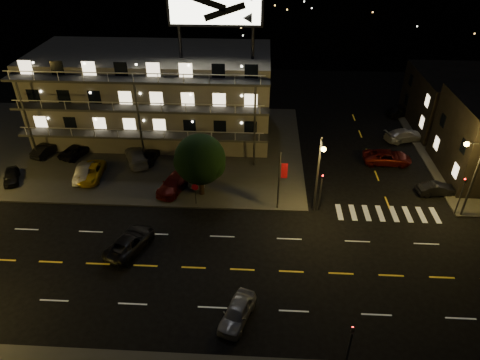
# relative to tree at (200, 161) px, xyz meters

# --- Properties ---
(ground) EXTENTS (140.00, 140.00, 0.00)m
(ground) POSITION_rel_tree_xyz_m (2.70, -10.37, -4.05)
(ground) COLOR black
(ground) RESTS_ON ground
(curb_nw) EXTENTS (44.00, 24.00, 0.15)m
(curb_nw) POSITION_rel_tree_xyz_m (-11.30, 9.63, -3.98)
(curb_nw) COLOR #3B3B38
(curb_nw) RESTS_ON ground
(motel) EXTENTS (28.00, 13.80, 18.10)m
(motel) POSITION_rel_tree_xyz_m (-7.25, 13.51, 1.29)
(motel) COLOR gray
(motel) RESTS_ON ground
(side_bldg_back) EXTENTS (14.06, 12.00, 7.00)m
(side_bldg_back) POSITION_rel_tree_xyz_m (32.68, 17.63, -0.55)
(side_bldg_back) COLOR black
(side_bldg_back) RESTS_ON ground
(streetlight_nc) EXTENTS (0.44, 1.92, 8.00)m
(streetlight_nc) POSITION_rel_tree_xyz_m (11.20, -2.44, 0.91)
(streetlight_nc) COLOR #2D2D30
(streetlight_nc) RESTS_ON ground
(streetlight_ne) EXTENTS (1.92, 0.44, 8.00)m
(streetlight_ne) POSITION_rel_tree_xyz_m (24.83, -2.07, 0.91)
(streetlight_ne) COLOR #2D2D30
(streetlight_ne) RESTS_ON ground
(signal_nw) EXTENTS (0.20, 0.27, 4.60)m
(signal_nw) POSITION_rel_tree_xyz_m (11.70, -1.88, -1.48)
(signal_nw) COLOR #2D2D30
(signal_nw) RESTS_ON ground
(signal_sw) EXTENTS (0.20, 0.27, 4.60)m
(signal_sw) POSITION_rel_tree_xyz_m (11.70, -18.87, -1.48)
(signal_sw) COLOR #2D2D30
(signal_sw) RESTS_ON ground
(signal_ne) EXTENTS (0.27, 0.20, 4.60)m
(signal_ne) POSITION_rel_tree_xyz_m (24.69, -1.87, -1.48)
(signal_ne) COLOR #2D2D30
(signal_ne) RESTS_ON ground
(banner_north) EXTENTS (0.83, 0.16, 6.40)m
(banner_north) POSITION_rel_tree_xyz_m (7.78, -1.97, -0.62)
(banner_north) COLOR #2D2D30
(banner_north) RESTS_ON ground
(stop_sign) EXTENTS (0.91, 0.11, 2.61)m
(stop_sign) POSITION_rel_tree_xyz_m (-0.30, -1.80, -2.34)
(stop_sign) COLOR #2D2D30
(stop_sign) RESTS_ON ground
(tree) EXTENTS (5.22, 5.02, 6.57)m
(tree) POSITION_rel_tree_xyz_m (0.00, 0.00, 0.00)
(tree) COLOR black
(tree) RESTS_ON curb_nw
(lot_car_0) EXTENTS (2.74, 3.86, 1.22)m
(lot_car_0) POSITION_rel_tree_xyz_m (-20.45, 1.18, -3.29)
(lot_car_0) COLOR black
(lot_car_0) RESTS_ON curb_nw
(lot_car_1) EXTENTS (1.75, 4.16, 1.33)m
(lot_car_1) POSITION_rel_tree_xyz_m (-12.98, 2.25, -3.24)
(lot_car_1) COLOR #97979D
(lot_car_1) RESTS_ON curb_nw
(lot_car_2) EXTENTS (2.45, 4.84, 1.31)m
(lot_car_2) POSITION_rel_tree_xyz_m (-12.18, 2.33, -3.25)
(lot_car_2) COLOR yellow
(lot_car_2) RESTS_ON curb_nw
(lot_car_3) EXTENTS (3.60, 5.55, 1.50)m
(lot_car_3) POSITION_rel_tree_xyz_m (-2.86, 0.69, -3.15)
(lot_car_3) COLOR #58100C
(lot_car_3) RESTS_ON curb_nw
(lot_car_4) EXTENTS (2.43, 4.52, 1.46)m
(lot_car_4) POSITION_rel_tree_xyz_m (-0.43, 2.45, -3.17)
(lot_car_4) COLOR #97979D
(lot_car_4) RESTS_ON curb_nw
(lot_car_5) EXTENTS (2.67, 4.39, 1.36)m
(lot_car_5) POSITION_rel_tree_xyz_m (-19.12, 7.07, -3.22)
(lot_car_5) COLOR black
(lot_car_5) RESTS_ON curb_nw
(lot_car_6) EXTENTS (3.64, 5.01, 1.27)m
(lot_car_6) POSITION_rel_tree_xyz_m (-15.58, 7.13, -3.27)
(lot_car_6) COLOR black
(lot_car_6) RESTS_ON curb_nw
(lot_car_7) EXTENTS (4.17, 5.69, 1.53)m
(lot_car_7) POSITION_rel_tree_xyz_m (-8.19, 5.87, -3.14)
(lot_car_7) COLOR #97979D
(lot_car_7) RESTS_ON curb_nw
(lot_car_8) EXTENTS (1.90, 3.96, 1.30)m
(lot_car_8) POSITION_rel_tree_xyz_m (-6.74, 6.11, -3.25)
(lot_car_8) COLOR black
(lot_car_8) RESTS_ON curb_nw
(lot_car_9) EXTENTS (3.37, 4.84, 1.51)m
(lot_car_9) POSITION_rel_tree_xyz_m (-1.44, 7.13, -3.15)
(lot_car_9) COLOR #58100C
(lot_car_9) RESTS_ON curb_nw
(side_car_0) EXTENTS (4.02, 1.78, 1.28)m
(side_car_0) POSITION_rel_tree_xyz_m (23.95, 1.41, -3.41)
(side_car_0) COLOR black
(side_car_0) RESTS_ON ground
(side_car_1) EXTENTS (5.43, 2.52, 1.51)m
(side_car_1) POSITION_rel_tree_xyz_m (20.34, 7.46, -3.30)
(side_car_1) COLOR #58100C
(side_car_1) RESTS_ON ground
(side_car_2) EXTENTS (5.50, 3.67, 1.48)m
(side_car_2) POSITION_rel_tree_xyz_m (23.77, 13.16, -3.31)
(side_car_2) COLOR #97979D
(side_car_2) RESTS_ON ground
(side_car_3) EXTENTS (4.64, 3.31, 1.47)m
(side_car_3) POSITION_rel_tree_xyz_m (25.25, 20.58, -3.32)
(side_car_3) COLOR black
(side_car_3) RESTS_ON ground
(road_car_east) EXTENTS (2.93, 4.50, 1.42)m
(road_car_east) POSITION_rel_tree_xyz_m (4.58, -15.29, -3.34)
(road_car_east) COLOR #97979D
(road_car_east) RESTS_ON ground
(road_car_west) EXTENTS (4.04, 5.69, 1.44)m
(road_car_west) POSITION_rel_tree_xyz_m (-5.05, -8.36, -3.33)
(road_car_west) COLOR black
(road_car_west) RESTS_ON ground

